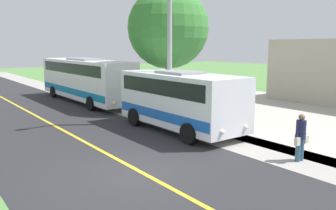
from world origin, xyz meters
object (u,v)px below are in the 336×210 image
object	(u,v)px
pedestrian_with_bags	(301,136)
tree_curbside	(168,28)
transit_bus_rear	(85,78)
shuttle_bus_front	(180,98)
street_light_pole	(168,31)

from	to	relation	value
pedestrian_with_bags	tree_curbside	world-z (taller)	tree_curbside
transit_bus_rear	tree_curbside	bearing A→B (deg)	115.44
shuttle_bus_front	transit_bus_rear	xyz separation A→B (m)	(0.08, -10.92, 0.16)
transit_bus_rear	tree_curbside	world-z (taller)	tree_curbside
pedestrian_with_bags	tree_curbside	distance (m)	11.85
transit_bus_rear	pedestrian_with_bags	bearing A→B (deg)	92.08
transit_bus_rear	tree_curbside	size ratio (longest dim) A/B	1.50
pedestrian_with_bags	street_light_pole	distance (m)	8.43
shuttle_bus_front	tree_curbside	xyz separation A→B (m)	(-2.85, -4.76, 3.53)
transit_bus_rear	tree_curbside	xyz separation A→B (m)	(-2.93, 6.16, 3.37)
tree_curbside	transit_bus_rear	bearing A→B (deg)	-64.56
tree_curbside	pedestrian_with_bags	bearing A→B (deg)	77.94
street_light_pole	tree_curbside	distance (m)	4.19
transit_bus_rear	street_light_pole	bearing A→B (deg)	92.51
street_light_pole	tree_curbside	size ratio (longest dim) A/B	1.14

